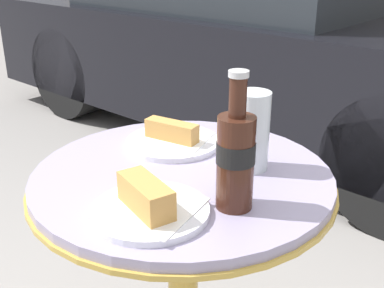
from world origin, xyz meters
TOP-DOWN VIEW (x-y plane):
  - bistro_table at (0.00, 0.00)m, footprint 0.61×0.61m
  - cola_bottle_left at (0.16, -0.04)m, footprint 0.07×0.07m
  - drinking_glass at (0.09, 0.10)m, footprint 0.07×0.07m
  - lunch_plate_near at (-0.11, 0.09)m, footprint 0.21×0.21m
  - lunch_plate_far at (0.07, -0.16)m, footprint 0.20×0.20m
  - parked_car at (-1.21, 2.15)m, footprint 3.85×1.83m

SIDE VIEW (x-z plane):
  - bistro_table at x=0.00m, z-range 0.15..0.92m
  - parked_car at x=-1.21m, z-range -0.02..1.21m
  - lunch_plate_near at x=-0.11m, z-range 0.76..0.81m
  - lunch_plate_far at x=0.07m, z-range 0.76..0.82m
  - drinking_glass at x=0.09m, z-range 0.76..0.92m
  - cola_bottle_left at x=0.16m, z-range 0.75..0.99m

